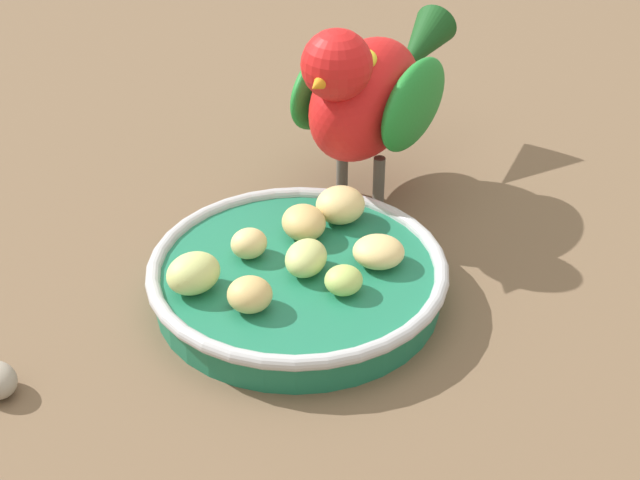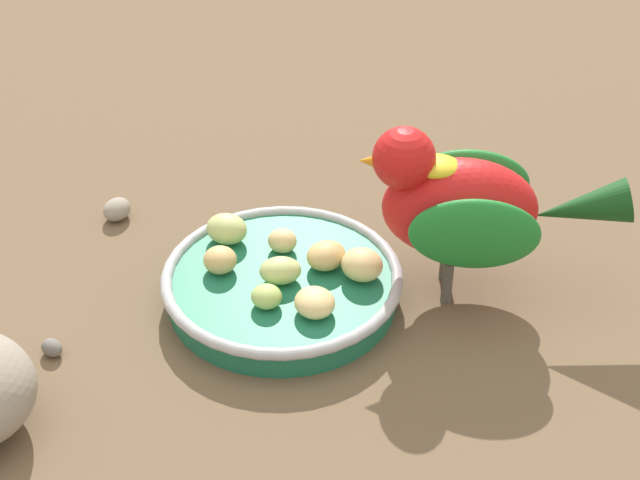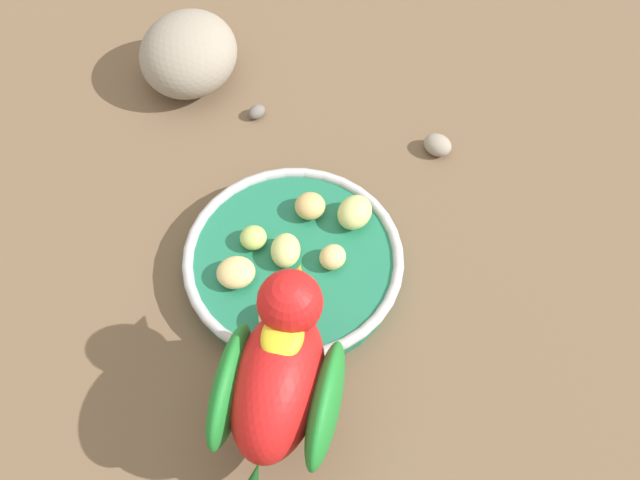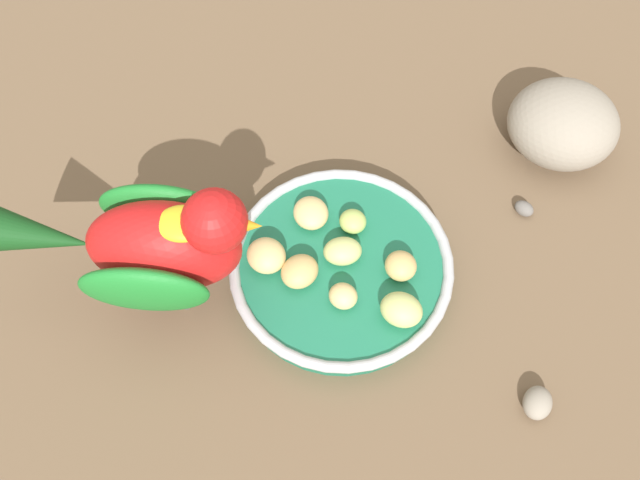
# 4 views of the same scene
# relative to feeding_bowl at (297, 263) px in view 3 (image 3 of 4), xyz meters

# --- Properties ---
(ground_plane) EXTENTS (4.00, 4.00, 0.00)m
(ground_plane) POSITION_rel_feeding_bowl_xyz_m (-0.00, 0.00, -0.02)
(ground_plane) COLOR brown
(feeding_bowl) EXTENTS (0.20, 0.20, 0.03)m
(feeding_bowl) POSITION_rel_feeding_bowl_xyz_m (0.00, 0.00, 0.00)
(feeding_bowl) COLOR #1E7251
(feeding_bowl) RESTS_ON ground_plane
(apple_piece_0) EXTENTS (0.04, 0.03, 0.02)m
(apple_piece_0) POSITION_rel_feeding_bowl_xyz_m (-0.00, 0.01, 0.02)
(apple_piece_0) COLOR #C6D17A
(apple_piece_0) RESTS_ON feeding_bowl
(apple_piece_1) EXTENTS (0.05, 0.05, 0.02)m
(apple_piece_1) POSITION_rel_feeding_bowl_xyz_m (-0.03, -0.02, 0.02)
(apple_piece_1) COLOR tan
(apple_piece_1) RESTS_ON feeding_bowl
(apple_piece_2) EXTENTS (0.04, 0.05, 0.02)m
(apple_piece_2) POSITION_rel_feeding_bowl_xyz_m (-0.03, 0.05, 0.02)
(apple_piece_2) COLOR #E5C67F
(apple_piece_2) RESTS_ON feeding_bowl
(apple_piece_3) EXTENTS (0.04, 0.04, 0.02)m
(apple_piece_3) POSITION_rel_feeding_bowl_xyz_m (0.05, 0.00, 0.02)
(apple_piece_3) COLOR tan
(apple_piece_3) RESTS_ON feeding_bowl
(apple_piece_4) EXTENTS (0.03, 0.03, 0.02)m
(apple_piece_4) POSITION_rel_feeding_bowl_xyz_m (0.01, -0.03, 0.02)
(apple_piece_4) COLOR #E5C67F
(apple_piece_4) RESTS_ON feeding_bowl
(apple_piece_5) EXTENTS (0.03, 0.03, 0.02)m
(apple_piece_5) POSITION_rel_feeding_bowl_xyz_m (0.00, 0.04, 0.02)
(apple_piece_5) COLOR #B2CC66
(apple_piece_5) RESTS_ON feeding_bowl
(apple_piece_6) EXTENTS (0.04, 0.04, 0.03)m
(apple_piece_6) POSITION_rel_feeding_bowl_xyz_m (0.06, -0.04, 0.02)
(apple_piece_6) COLOR #C6D17A
(apple_piece_6) RESTS_ON feeding_bowl
(apple_piece_7) EXTENTS (0.05, 0.05, 0.03)m
(apple_piece_7) POSITION_rel_feeding_bowl_xyz_m (-0.07, -0.01, 0.02)
(apple_piece_7) COLOR #E5C67F
(apple_piece_7) RESTS_ON feeding_bowl
(parrot) EXTENTS (0.22, 0.11, 0.15)m
(parrot) POSITION_rel_feeding_bowl_xyz_m (-0.15, -0.03, 0.07)
(parrot) COLOR #59544C
(parrot) RESTS_ON ground_plane
(rock_large) EXTENTS (0.12, 0.12, 0.08)m
(rock_large) POSITION_rel_feeding_bowl_xyz_m (0.20, 0.18, 0.02)
(rock_large) COLOR gray
(rock_large) RESTS_ON ground_plane
(pebble_0) EXTENTS (0.03, 0.03, 0.02)m
(pebble_0) POSITION_rel_feeding_bowl_xyz_m (0.18, -0.09, -0.01)
(pebble_0) COLOR gray
(pebble_0) RESTS_ON ground_plane
(pebble_1) EXTENTS (0.02, 0.02, 0.01)m
(pebble_1) POSITION_rel_feeding_bowl_xyz_m (0.17, 0.10, -0.01)
(pebble_1) COLOR slate
(pebble_1) RESTS_ON ground_plane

